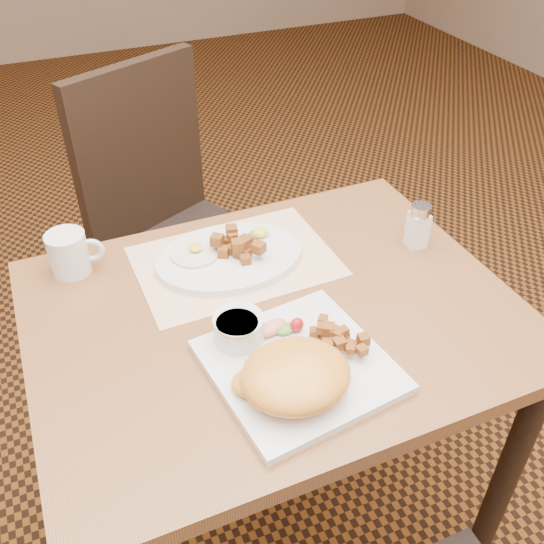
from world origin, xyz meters
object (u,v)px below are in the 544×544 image
(chair_far, at_px, (172,219))
(plate_oval, at_px, (229,257))
(plate_square, at_px, (299,366))
(salt_shaker, at_px, (418,225))
(table, at_px, (274,350))
(coffee_mug, at_px, (70,253))

(chair_far, relative_size, plate_oval, 3.19)
(plate_square, distance_m, salt_shaker, 0.45)
(table, xyz_separation_m, chair_far, (-0.02, 0.70, -0.10))
(chair_far, distance_m, coffee_mug, 0.59)
(plate_oval, height_order, coffee_mug, coffee_mug)
(coffee_mug, bearing_deg, salt_shaker, -15.98)
(table, bearing_deg, coffee_mug, 140.72)
(table, height_order, plate_oval, plate_oval)
(table, height_order, chair_far, chair_far)
(plate_oval, xyz_separation_m, coffee_mug, (-0.30, 0.10, 0.03))
(chair_far, distance_m, salt_shaker, 0.78)
(plate_square, relative_size, plate_oval, 0.92)
(plate_square, xyz_separation_m, plate_oval, (-0.00, 0.33, 0.00))
(plate_square, distance_m, coffee_mug, 0.52)
(table, distance_m, salt_shaker, 0.40)
(plate_square, xyz_separation_m, coffee_mug, (-0.30, 0.42, 0.04))
(plate_oval, bearing_deg, salt_shaker, -14.70)
(chair_far, height_order, coffee_mug, chair_far)
(table, distance_m, plate_oval, 0.21)
(chair_far, xyz_separation_m, salt_shaker, (0.38, -0.63, 0.26))
(chair_far, xyz_separation_m, coffee_mug, (-0.31, -0.43, 0.25))
(chair_far, xyz_separation_m, plate_oval, (-0.00, -0.53, 0.22))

